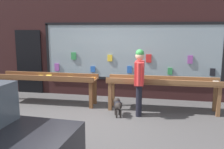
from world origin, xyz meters
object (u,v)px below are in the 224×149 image
display_table_right (163,84)px  small_dog (118,105)px  display_table_left (47,80)px  person_browsing (139,77)px

display_table_right → small_dog: size_ratio=5.50×
display_table_left → person_browsing: bearing=-10.5°
small_dog → display_table_right: bearing=-77.1°
person_browsing → small_dog: size_ratio=3.11×
display_table_left → display_table_right: (3.27, -0.00, 0.01)m
display_table_left → display_table_right: 3.27m
display_table_left → person_browsing: person_browsing is taller
display_table_right → person_browsing: person_browsing is taller
display_table_right → small_dog: bearing=-149.1°
display_table_right → small_dog: (-1.07, -0.64, -0.43)m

